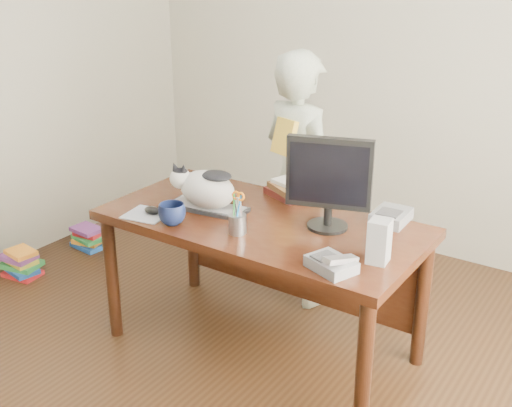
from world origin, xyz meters
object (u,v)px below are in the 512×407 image
object	(u,v)px
monitor	(329,179)
coffee_mug	(172,214)
keyboard	(208,207)
mouse	(152,210)
person	(299,180)
calculator	(391,216)
desk	(270,241)
baseball	(379,240)
phone	(332,264)
book_pile_b	(89,238)
pen_cup	(238,222)
book_pile_a	(21,264)
cat	(205,187)
speaker	(379,241)
book_stack	(289,190)

from	to	relation	value
monitor	coffee_mug	size ratio (longest dim) A/B	3.40
keyboard	mouse	bearing A→B (deg)	-139.34
coffee_mug	person	world-z (taller)	person
keyboard	mouse	size ratio (longest dim) A/B	4.17
coffee_mug	calculator	xyz separation A→B (m)	(0.87, 0.62, -0.02)
monitor	calculator	size ratio (longest dim) A/B	2.10
desk	coffee_mug	distance (m)	0.53
person	baseball	bearing A→B (deg)	160.61
phone	book_pile_b	size ratio (longest dim) A/B	0.90
calculator	book_pile_b	bearing A→B (deg)	177.07
pen_cup	coffee_mug	distance (m)	0.34
mouse	book_pile_a	xyz separation A→B (m)	(-1.26, 0.06, -0.68)
phone	cat	bearing A→B (deg)	-175.16
pen_cup	phone	xyz separation A→B (m)	(0.54, -0.08, -0.03)
monitor	phone	size ratio (longest dim) A/B	1.94
speaker	person	world-z (taller)	person
keyboard	coffee_mug	distance (m)	0.25
coffee_mug	cat	bearing A→B (deg)	86.44
mouse	book_pile_b	size ratio (longest dim) A/B	0.40
book_pile_a	mouse	bearing A→B (deg)	-2.64
speaker	book_stack	distance (m)	0.85
cat	person	world-z (taller)	person
keyboard	speaker	bearing A→B (deg)	-10.56
keyboard	phone	bearing A→B (deg)	-22.84
book_pile_a	calculator	bearing A→B (deg)	12.90
keyboard	book_pile_a	xyz separation A→B (m)	(-1.45, -0.15, -0.67)
desk	phone	bearing A→B (deg)	-33.95
baseball	book_pile_a	distance (m)	2.48
monitor	pen_cup	size ratio (longest dim) A/B	2.12
person	mouse	bearing A→B (deg)	85.81
keyboard	desk	bearing A→B (deg)	15.96
mouse	book_pile_b	distance (m)	1.54
book_stack	calculator	bearing A→B (deg)	22.20
book_stack	person	xyz separation A→B (m)	(-0.09, 0.26, -0.04)
coffee_mug	calculator	distance (m)	1.07
monitor	book_stack	bearing A→B (deg)	126.29
calculator	book_pile_a	distance (m)	2.45
phone	book_stack	bearing A→B (deg)	153.50
keyboard	person	xyz separation A→B (m)	(0.16, 0.65, -0.01)
book_pile_a	coffee_mug	bearing A→B (deg)	-3.75
cat	pen_cup	xyz separation A→B (m)	(0.31, -0.15, -0.06)
monitor	book_pile_b	world-z (taller)	monitor
cat	person	xyz separation A→B (m)	(0.17, 0.65, -0.12)
calculator	monitor	bearing A→B (deg)	-133.76
coffee_mug	phone	size ratio (longest dim) A/B	0.57
person	calculator	bearing A→B (deg)	176.13
baseball	cat	bearing A→B (deg)	-175.31
pen_cup	calculator	world-z (taller)	pen_cup
book_pile_a	book_stack	bearing A→B (deg)	17.80
coffee_mug	person	size ratio (longest dim) A/B	0.09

